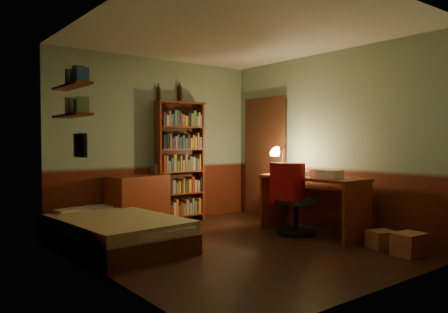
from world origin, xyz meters
TOP-DOWN VIEW (x-y plane):
  - floor at (0.00, 0.00)m, footprint 3.50×4.00m
  - ceiling at (0.00, 0.00)m, footprint 3.50×4.00m
  - wall_back at (0.00, 2.01)m, footprint 3.50×0.02m
  - wall_left at (-1.76, 0.00)m, footprint 0.02×4.00m
  - wall_right at (1.76, 0.00)m, footprint 0.02×4.00m
  - wall_front at (0.00, -2.01)m, footprint 3.50×0.02m
  - doorway at (1.72, 1.30)m, footprint 0.06×0.90m
  - door_trim at (1.69, 1.30)m, footprint 0.02×0.98m
  - bed at (-1.19, 0.97)m, footprint 1.21×2.16m
  - dresser at (-0.44, 1.76)m, footprint 0.95×0.59m
  - mini_stereo at (-0.00, 1.89)m, footprint 0.28×0.22m
  - bookshelf at (0.34, 1.85)m, footprint 0.85×0.37m
  - bottle_left at (0.02, 1.96)m, footprint 0.07×0.07m
  - bottle_right at (0.41, 1.96)m, footprint 0.09×0.09m
  - desk at (1.25, -0.14)m, footprint 0.66×1.52m
  - paper_stack at (1.31, 0.52)m, footprint 0.26×0.32m
  - desk_lamp at (1.43, 0.62)m, footprint 0.16×0.16m
  - office_chair at (1.08, 0.01)m, footprint 0.57×0.51m
  - red_jacket at (0.81, -0.22)m, footprint 0.26×0.44m
  - wall_shelf_lower at (-1.64, 1.10)m, footprint 0.20×0.90m
  - wall_shelf_upper at (-1.64, 1.10)m, footprint 0.20×0.90m
  - framed_picture at (-1.72, 0.60)m, footprint 0.04×0.32m
  - cardboard_box_a at (1.26, -1.55)m, footprint 0.36×0.29m
  - cardboard_box_b at (1.33, -1.15)m, footprint 0.35×0.32m

SIDE VIEW (x-z plane):
  - floor at x=0.00m, z-range -0.02..0.00m
  - cardboard_box_b at x=1.33m, z-range 0.00..0.21m
  - cardboard_box_a at x=1.26m, z-range 0.00..0.26m
  - bed at x=-1.19m, z-range 0.00..0.63m
  - dresser at x=-0.44m, z-range 0.00..0.78m
  - desk at x=1.25m, z-range 0.00..0.81m
  - office_chair at x=1.08m, z-range 0.00..1.06m
  - mini_stereo at x=0.00m, z-range 0.78..0.93m
  - paper_stack at x=1.31m, z-range 0.81..0.92m
  - bookshelf at x=0.34m, z-range 0.00..1.93m
  - doorway at x=1.72m, z-range 0.00..2.00m
  - door_trim at x=1.69m, z-range -0.04..2.04m
  - desk_lamp at x=1.43m, z-range 0.81..1.33m
  - framed_picture at x=-1.72m, z-range 1.12..1.38m
  - wall_back at x=0.00m, z-range 0.00..2.60m
  - wall_left at x=-1.76m, z-range 0.00..2.60m
  - wall_right at x=1.76m, z-range 0.00..2.60m
  - wall_front at x=0.00m, z-range 0.00..2.60m
  - red_jacket at x=0.81m, z-range 1.06..1.56m
  - wall_shelf_lower at x=-1.64m, z-range 1.59..1.61m
  - wall_shelf_upper at x=-1.64m, z-range 1.94..1.96m
  - bottle_left at x=0.02m, z-range 1.93..2.15m
  - bottle_right at x=0.41m, z-range 1.93..2.20m
  - ceiling at x=0.00m, z-range 2.60..2.62m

